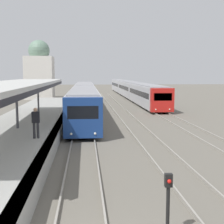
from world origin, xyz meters
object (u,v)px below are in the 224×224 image
(train_near, at_px, (84,97))
(person_on_platform, at_px, (36,121))
(signal_post_near, at_px, (168,197))
(train_far, at_px, (130,88))

(train_near, bearing_deg, person_on_platform, -97.13)
(train_near, distance_m, signal_post_near, 29.23)
(person_on_platform, relative_size, train_near, 0.05)
(person_on_platform, relative_size, signal_post_near, 0.97)
(train_far, xyz_separation_m, signal_post_near, (-5.98, -49.32, -0.57))
(person_on_platform, height_order, train_near, train_near)
(person_on_platform, bearing_deg, train_near, 82.87)
(person_on_platform, distance_m, train_far, 41.69)
(train_far, height_order, signal_post_near, train_far)
(person_on_platform, xyz_separation_m, train_far, (10.83, 40.25, -0.17))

